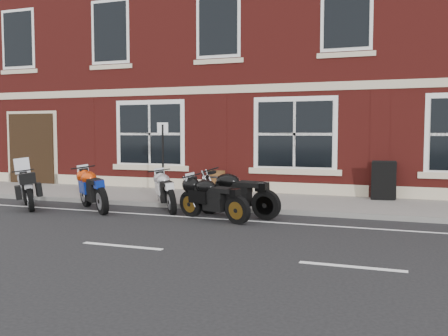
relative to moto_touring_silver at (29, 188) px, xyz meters
The scene contains 12 objects.
ground 4.82m from the moto_touring_silver, ahead, with size 80.00×80.00×0.00m, color black.
sidewalk 5.62m from the moto_touring_silver, 31.32° to the left, with size 30.00×3.00×0.12m, color slate.
kerb 4.99m from the moto_touring_silver, 15.55° to the left, with size 30.00×0.16×0.12m, color slate.
pub_building 12.70m from the moto_touring_silver, 65.31° to the left, with size 24.00×12.00×12.00m, color #5F1814.
moto_touring_silver is the anchor object (origin of this frame).
moto_sport_red 1.91m from the moto_touring_silver, ahead, with size 1.82×1.56×1.02m.
moto_sport_black 5.35m from the moto_touring_silver, ahead, with size 2.00×0.87×0.94m.
moto_sport_silver 3.79m from the moto_touring_silver, 14.49° to the left, with size 1.35×1.73×0.93m.
moto_naked_black 5.71m from the moto_touring_silver, ahead, with size 2.29×0.66×1.04m.
a_board_sign 9.79m from the moto_touring_silver, 23.91° to the left, with size 0.66×0.44×1.11m, color black, non-canonical shape.
barrel_planter 5.57m from the moto_touring_silver, 46.19° to the left, with size 0.62×0.62×0.69m.
parking_sign 3.73m from the moto_touring_silver, 35.58° to the left, with size 0.29×0.14×2.19m.
Camera 1 is at (4.73, -10.62, 2.04)m, focal length 40.00 mm.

